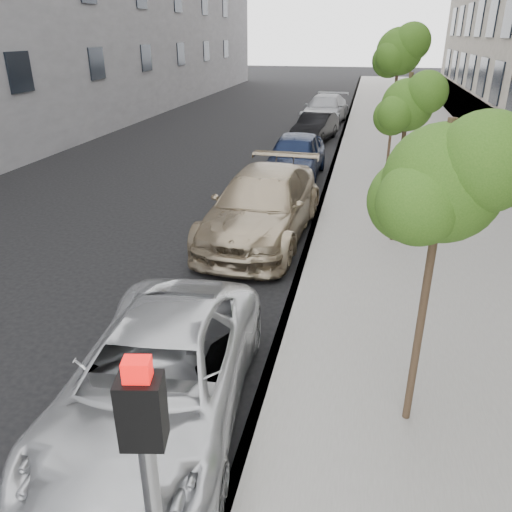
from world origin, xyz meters
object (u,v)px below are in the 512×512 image
(suv, at_px, (263,205))
(sedan_black, at_px, (315,127))
(tree_near, at_px, (445,183))
(minivan, at_px, (158,377))
(sedan_blue, at_px, (295,156))
(sedan_rear, at_px, (325,109))
(tree_mid, at_px, (409,105))
(tree_far, at_px, (400,51))

(suv, relative_size, sedan_black, 1.43)
(tree_near, xyz_separation_m, sedan_black, (-3.33, 19.27, -2.74))
(minivan, xyz_separation_m, sedan_blue, (0.00, 12.85, 0.11))
(minivan, height_order, sedan_rear, sedan_rear)
(tree_mid, bearing_deg, sedan_black, 104.60)
(minivan, distance_m, suv, 6.98)
(minivan, bearing_deg, sedan_blue, 84.74)
(tree_mid, distance_m, tree_far, 6.56)
(minivan, relative_size, sedan_rear, 0.92)
(sedan_blue, relative_size, sedan_black, 1.17)
(tree_near, xyz_separation_m, minivan, (-3.33, -0.59, -2.71))
(tree_mid, relative_size, suv, 0.70)
(tree_near, height_order, suv, tree_near)
(minivan, bearing_deg, sedan_black, 84.74)
(tree_mid, height_order, sedan_black, tree_mid)
(tree_mid, xyz_separation_m, suv, (-3.33, -0.11, -2.57))
(tree_mid, bearing_deg, sedan_blue, 119.99)
(tree_mid, distance_m, sedan_rear, 18.62)
(tree_near, height_order, minivan, tree_near)
(sedan_blue, height_order, sedan_black, sedan_blue)
(suv, xyz_separation_m, sedan_blue, (0.00, 5.87, -0.04))
(tree_mid, height_order, sedan_rear, tree_mid)
(tree_far, xyz_separation_m, sedan_blue, (-3.33, -0.74, -3.52))
(tree_mid, relative_size, sedan_blue, 0.85)
(tree_far, distance_m, sedan_black, 7.99)
(tree_near, distance_m, minivan, 4.33)
(tree_mid, xyz_separation_m, sedan_blue, (-3.33, 5.76, -2.61))
(tree_near, xyz_separation_m, sedan_blue, (-3.33, 12.26, -2.60))
(tree_mid, height_order, suv, tree_mid)
(tree_mid, relative_size, minivan, 0.81)
(tree_near, relative_size, minivan, 0.82)
(tree_mid, relative_size, sedan_black, 1.00)
(minivan, relative_size, suv, 0.86)
(tree_far, relative_size, suv, 0.88)
(tree_far, bearing_deg, sedan_blue, -167.54)
(tree_near, relative_size, tree_far, 0.80)
(minivan, height_order, sedan_blue, sedan_blue)
(sedan_rear, bearing_deg, sedan_black, -84.65)
(tree_near, relative_size, sedan_black, 1.01)
(sedan_blue, height_order, sedan_rear, sedan_blue)
(tree_far, relative_size, sedan_blue, 1.08)
(suv, bearing_deg, sedan_black, 93.05)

